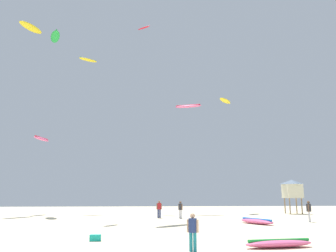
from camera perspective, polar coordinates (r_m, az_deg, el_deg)
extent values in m
cylinder|color=teal|center=(15.73, 3.69, -18.07)|extent=(0.14, 0.14, 0.77)
cylinder|color=teal|center=(15.68, 4.34, -18.09)|extent=(0.14, 0.14, 0.77)
cylinder|color=navy|center=(15.64, 3.98, -15.62)|extent=(0.35, 0.35, 0.58)
cylinder|color=tan|center=(15.70, 3.24, -15.69)|extent=(0.10, 0.10, 0.53)
cylinder|color=tan|center=(15.57, 4.74, -15.72)|extent=(0.10, 0.10, 0.53)
sphere|color=tan|center=(15.61, 3.96, -14.16)|extent=(0.21, 0.21, 0.21)
cylinder|color=navy|center=(36.94, -1.59, -13.89)|extent=(0.16, 0.16, 0.85)
cylinder|color=navy|center=(36.99, -1.29, -13.89)|extent=(0.16, 0.16, 0.85)
cylinder|color=#B21E23|center=(36.94, -1.43, -12.73)|extent=(0.39, 0.39, 0.64)
cylinder|color=#936B4C|center=(36.88, -1.78, -12.77)|extent=(0.11, 0.11, 0.59)
cylinder|color=#936B4C|center=(37.00, -1.08, -12.77)|extent=(0.11, 0.11, 0.59)
sphere|color=#936B4C|center=(36.92, -1.43, -12.05)|extent=(0.23, 0.23, 0.23)
cylinder|color=silver|center=(36.17, 2.12, -13.97)|extent=(0.16, 0.16, 0.83)
cylinder|color=silver|center=(36.31, 1.90, -13.96)|extent=(0.16, 0.16, 0.83)
cylinder|color=#2D2D33|center=(36.21, 2.00, -12.82)|extent=(0.38, 0.38, 0.62)
cylinder|color=brown|center=(36.05, 2.26, -12.86)|extent=(0.11, 0.11, 0.57)
cylinder|color=brown|center=(36.37, 1.75, -12.85)|extent=(0.11, 0.11, 0.57)
sphere|color=brown|center=(36.20, 2.00, -12.14)|extent=(0.23, 0.23, 0.23)
cylinder|color=silver|center=(33.90, 21.71, -13.39)|extent=(0.17, 0.17, 0.88)
cylinder|color=silver|center=(34.10, 21.74, -13.37)|extent=(0.17, 0.17, 0.88)
cylinder|color=#2D2D33|center=(33.97, 21.64, -12.08)|extent=(0.41, 0.41, 0.66)
cylinder|color=brown|center=(33.73, 21.60, -12.14)|extent=(0.12, 0.12, 0.61)
cylinder|color=brown|center=(34.21, 21.67, -12.11)|extent=(0.12, 0.12, 0.61)
sphere|color=brown|center=(33.96, 21.58, -11.31)|extent=(0.24, 0.24, 0.24)
ellipsoid|color=#E5598C|center=(30.54, 14.04, -14.62)|extent=(2.37, 3.89, 0.38)
cylinder|color=blue|center=(30.53, 14.02, -14.31)|extent=(1.43, 3.29, 0.17)
ellipsoid|color=#E5598C|center=(17.49, 17.38, -17.58)|extent=(3.35, 1.41, 0.41)
cylinder|color=green|center=(17.48, 17.35, -17.10)|extent=(2.97, 0.59, 0.14)
cylinder|color=#8C704C|center=(48.49, 19.92, -11.93)|extent=(0.14, 0.14, 1.90)
cylinder|color=#8C704C|center=(47.12, 20.68, -11.93)|extent=(0.14, 0.14, 1.90)
cylinder|color=#8C704C|center=(47.90, 18.25, -12.05)|extent=(0.14, 0.14, 1.90)
cylinder|color=#8C704C|center=(46.51, 18.97, -12.06)|extent=(0.14, 0.14, 1.90)
cube|color=beige|center=(47.48, 19.32, -9.83)|extent=(2.00, 2.00, 1.70)
pyramid|color=slate|center=(47.50, 19.23, -8.47)|extent=(2.30, 2.30, 0.55)
cube|color=#19B29E|center=(19.46, -11.58, -17.17)|extent=(0.56, 0.36, 0.32)
ellipsoid|color=yellow|center=(54.14, -21.15, 14.52)|extent=(2.91, 4.12, 0.75)
ellipsoid|color=yellow|center=(53.30, -12.70, 10.31)|extent=(2.71, 2.13, 0.30)
cylinder|color=green|center=(53.34, -12.69, 10.43)|extent=(2.17, 1.46, 0.12)
ellipsoid|color=red|center=(55.36, -3.88, 15.45)|extent=(2.18, 1.97, 0.46)
ellipsoid|color=#E5598C|center=(47.70, -19.65, -1.97)|extent=(1.76, 3.57, 0.61)
cylinder|color=red|center=(47.72, -19.63, -1.79)|extent=(0.85, 3.11, 0.15)
ellipsoid|color=#E5598C|center=(47.59, 3.24, 3.17)|extent=(3.74, 2.23, 0.55)
cylinder|color=red|center=(47.63, 3.24, 3.36)|extent=(3.16, 1.29, 0.16)
ellipsoid|color=green|center=(50.65, -17.65, 13.48)|extent=(2.28, 4.10, 0.45)
cylinder|color=green|center=(50.72, -17.64, 13.66)|extent=(1.28, 3.51, 0.17)
ellipsoid|color=yellow|center=(51.00, 9.16, 4.01)|extent=(2.71, 3.41, 0.35)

